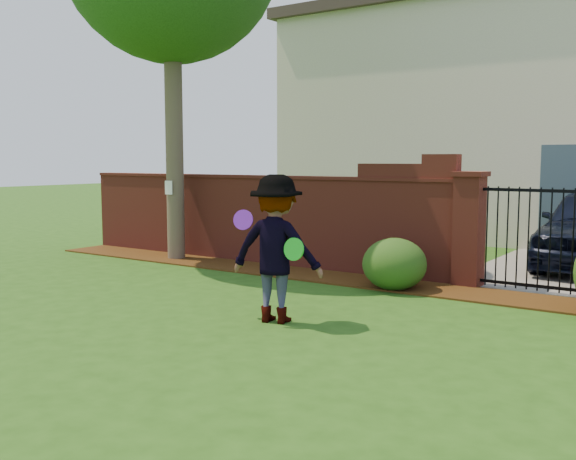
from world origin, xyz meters
The scene contains 11 objects.
ground centered at (0.00, 0.00, -0.01)m, with size 80.00×80.00×0.01m, color #224C13.
mulch_bed centered at (-0.95, 3.34, 0.01)m, with size 11.10×1.08×0.03m, color #351E09.
brick_wall centered at (-2.01, 4.00, 0.93)m, with size 8.70×0.31×2.16m.
pillar_left centered at (2.40, 4.00, 0.96)m, with size 0.50×0.50×1.88m.
iron_gate centered at (3.50, 4.00, 0.85)m, with size 1.78×0.03×1.60m.
house centered at (1.00, 12.00, 3.16)m, with size 12.40×6.40×6.30m.
paper_notice centered at (-3.60, 3.21, 1.50)m, with size 0.20×0.01×0.28m, color white.
shrub_left centered at (1.55, 3.01, 0.42)m, with size 1.02×1.02×0.84m, color #194514.
man centered at (1.17, 0.28, 0.94)m, with size 1.22×0.70×1.89m, color gray.
frisbee_purple centered at (0.87, 0.01, 1.32)m, with size 0.26×0.26×0.02m, color purple.
frisbee_green centered at (1.52, 0.18, 0.98)m, with size 0.28×0.28×0.03m, color #1BD023.
Camera 1 is at (5.91, -6.33, 2.07)m, focal length 40.48 mm.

